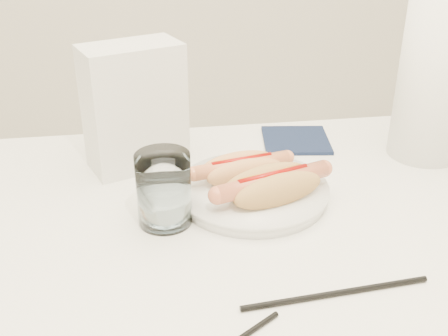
{
  "coord_description": "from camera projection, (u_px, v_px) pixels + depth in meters",
  "views": [
    {
      "loc": [
        -0.14,
        -0.67,
        1.21
      ],
      "look_at": [
        -0.03,
        0.07,
        0.82
      ],
      "focal_mm": 44.0,
      "sensor_mm": 36.0,
      "label": 1
    }
  ],
  "objects": [
    {
      "name": "navy_napkin",
      "position": [
        296.0,
        140.0,
        1.1
      ],
      "size": [
        0.15,
        0.15,
        0.01
      ],
      "primitive_type": "cube",
      "rotation": [
        0.0,
        0.0,
        -0.13
      ],
      "color": "#111B37",
      "rests_on": "table"
    },
    {
      "name": "plate",
      "position": [
        252.0,
        193.0,
        0.9
      ],
      "size": [
        0.27,
        0.27,
        0.02
      ],
      "primitive_type": "cylinder",
      "rotation": [
        0.0,
        0.0,
        -0.15
      ],
      "color": "white",
      "rests_on": "table"
    },
    {
      "name": "table",
      "position": [
        248.0,
        263.0,
        0.85
      ],
      "size": [
        1.2,
        0.8,
        0.75
      ],
      "color": "white",
      "rests_on": "ground"
    },
    {
      "name": "hotdog_left",
      "position": [
        242.0,
        169.0,
        0.91
      ],
      "size": [
        0.17,
        0.09,
        0.05
      ],
      "rotation": [
        0.0,
        0.0,
        0.22
      ],
      "color": "#EDA25F",
      "rests_on": "plate"
    },
    {
      "name": "napkin_box",
      "position": [
        134.0,
        107.0,
        0.96
      ],
      "size": [
        0.19,
        0.15,
        0.22
      ],
      "primitive_type": "cube",
      "rotation": [
        0.0,
        0.0,
        0.36
      ],
      "color": "silver",
      "rests_on": "table"
    },
    {
      "name": "water_glass",
      "position": [
        164.0,
        189.0,
        0.82
      ],
      "size": [
        0.08,
        0.08,
        0.11
      ],
      "primitive_type": "cylinder",
      "color": "silver",
      "rests_on": "table"
    },
    {
      "name": "hotdog_right",
      "position": [
        273.0,
        186.0,
        0.85
      ],
      "size": [
        0.19,
        0.12,
        0.05
      ],
      "rotation": [
        0.0,
        0.0,
        0.31
      ],
      "color": "tan",
      "rests_on": "plate"
    },
    {
      "name": "paper_towel_roll",
      "position": [
        435.0,
        80.0,
        0.99
      ],
      "size": [
        0.14,
        0.14,
        0.29
      ],
      "primitive_type": "cylinder",
      "rotation": [
        0.0,
        0.0,
        0.1
      ],
      "color": "white",
      "rests_on": "table"
    },
    {
      "name": "chopstick_far",
      "position": [
        336.0,
        293.0,
        0.69
      ],
      "size": [
        0.25,
        0.03,
        0.01
      ],
      "primitive_type": "cylinder",
      "rotation": [
        0.0,
        1.57,
        0.08
      ],
      "color": "black",
      "rests_on": "table"
    }
  ]
}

